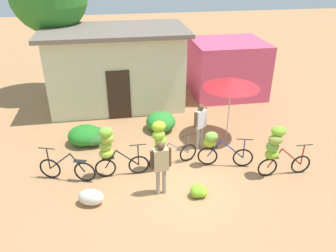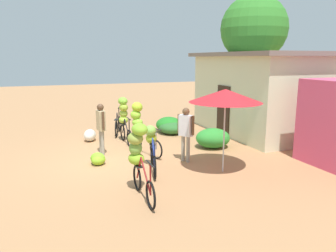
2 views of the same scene
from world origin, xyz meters
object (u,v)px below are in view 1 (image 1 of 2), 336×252
banana_pile_on_ground (199,191)px  shop_pink (227,68)px  bicycle_leftmost (67,169)px  bicycle_by_shop (216,146)px  building_low (117,68)px  produce_sack (91,197)px  market_umbrella (231,82)px  bicycle_center_loaded (163,141)px  person_vendor (200,122)px  bicycle_near_pile (110,148)px  bicycle_rightmost (277,147)px  person_bystander (161,163)px

banana_pile_on_ground → shop_pink: bearing=66.5°
bicycle_leftmost → bicycle_by_shop: bicycle_by_shop is taller
building_low → produce_sack: (-0.99, -6.59, -1.44)m
market_umbrella → bicycle_center_loaded: market_umbrella is taller
banana_pile_on_ground → person_vendor: (0.66, 2.51, 0.84)m
shop_pink → bicycle_center_loaded: (-3.90, -5.71, -0.24)m
produce_sack → market_umbrella: bearing=31.9°
person_vendor → building_low: bearing=121.4°
bicycle_leftmost → bicycle_near_pile: bearing=-1.4°
banana_pile_on_ground → person_vendor: size_ratio=0.40×
market_umbrella → bicycle_rightmost: market_umbrella is taller
person_vendor → person_bystander: 2.77m
bicycle_center_loaded → person_bystander: bearing=-101.0°
bicycle_rightmost → bicycle_near_pile: bearing=170.5°
bicycle_center_loaded → person_bystander: size_ratio=1.01×
bicycle_rightmost → produce_sack: 5.41m
building_low → market_umbrella: building_low is taller
produce_sack → person_vendor: size_ratio=0.43×
market_umbrella → banana_pile_on_ground: (-1.84, -3.11, -1.93)m
market_umbrella → shop_pink: bearing=72.5°
bicycle_center_loaded → banana_pile_on_ground: size_ratio=2.53×
bicycle_rightmost → produce_sack: size_ratio=2.39×
market_umbrella → person_vendor: 1.72m
building_low → bicycle_rightmost: (4.35, -6.19, -0.67)m
building_low → person_bystander: size_ratio=3.56×
person_vendor → person_bystander: bearing=-126.7°
bicycle_center_loaded → banana_pile_on_ground: 1.86m
building_low → person_bystander: building_low is taller
market_umbrella → produce_sack: (-4.75, -2.96, -1.87)m
market_umbrella → bicycle_rightmost: (0.59, -2.56, -1.10)m
bicycle_near_pile → banana_pile_on_ground: bicycle_near_pile is taller
shop_pink → bicycle_near_pile: shop_pink is taller
bicycle_near_pile → person_bystander: 1.70m
banana_pile_on_ground → person_vendor: 2.73m
bicycle_center_loaded → bicycle_near_pile: bearing=-175.2°
bicycle_leftmost → bicycle_by_shop: (4.50, -0.00, 0.36)m
bicycle_rightmost → banana_pile_on_ground: bearing=-167.3°
person_vendor → shop_pink: bearing=62.2°
person_vendor → person_bystander: size_ratio=0.99×
banana_pile_on_ground → produce_sack: size_ratio=0.94×
bicycle_leftmost → person_bystander: 2.92m
shop_pink → bicycle_center_loaded: size_ratio=1.92×
produce_sack → person_bystander: 2.07m
bicycle_leftmost → banana_pile_on_ground: bicycle_leftmost is taller
bicycle_center_loaded → banana_pile_on_ground: bearing=-62.4°
bicycle_center_loaded → bicycle_by_shop: size_ratio=0.99×
shop_pink → bicycle_near_pile: size_ratio=1.93×
person_bystander → bicycle_leftmost: bearing=157.4°
bicycle_leftmost → bicycle_center_loaded: size_ratio=1.00×
shop_pink → bicycle_rightmost: (-0.69, -6.63, -0.24)m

